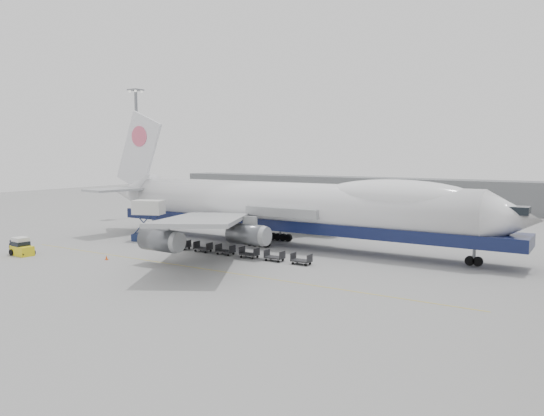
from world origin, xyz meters
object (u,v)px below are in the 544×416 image
Objects in this scene: catering_truck at (149,218)px; ground_worker at (11,247)px; airliner at (292,206)px; baggage_tug at (21,247)px.

ground_worker is (-7.50, -16.94, -2.51)m from catering_truck.
airliner reaches higher than catering_truck.
catering_truck is 1.85× the size of baggage_tug.
airliner is 21.54m from catering_truck.
airliner is at bearing -0.11° from catering_truck.
ground_worker is at bearing -134.42° from catering_truck.
airliner is 35.61m from baggage_tug.
baggage_tug is 1.88m from ground_worker.
baggage_tug is (-25.70, -24.21, -4.61)m from airliner.
baggage_tug is at bearing -68.09° from ground_worker.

